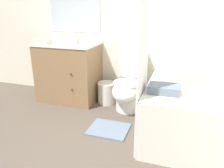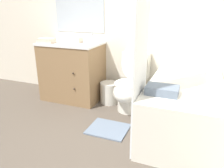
% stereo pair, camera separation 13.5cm
% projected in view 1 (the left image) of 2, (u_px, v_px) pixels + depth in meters
% --- Properties ---
extents(ground_plane, '(14.00, 14.00, 0.00)m').
position_uv_depth(ground_plane, '(84.00, 158.00, 2.05)').
color(ground_plane, brown).
extents(wall_back, '(8.00, 0.06, 2.50)m').
position_uv_depth(wall_back, '(127.00, 13.00, 3.00)').
color(wall_back, silver).
rests_on(wall_back, ground_plane).
extents(vanity_cabinet, '(0.87, 0.60, 0.86)m').
position_uv_depth(vanity_cabinet, '(69.00, 71.00, 3.23)').
color(vanity_cabinet, olive).
rests_on(vanity_cabinet, ground_plane).
extents(sink_faucet, '(0.14, 0.12, 0.12)m').
position_uv_depth(sink_faucet, '(74.00, 38.00, 3.26)').
color(sink_faucet, silver).
rests_on(sink_faucet, vanity_cabinet).
extents(toilet, '(0.38, 0.70, 0.88)m').
position_uv_depth(toilet, '(128.00, 86.00, 2.92)').
color(toilet, silver).
rests_on(toilet, ground_plane).
extents(bathtub, '(0.75, 1.39, 0.58)m').
position_uv_depth(bathtub, '(183.00, 106.00, 2.43)').
color(bathtub, silver).
rests_on(bathtub, ground_plane).
extents(shower_curtain, '(0.02, 0.46, 2.00)m').
position_uv_depth(shower_curtain, '(144.00, 47.00, 1.90)').
color(shower_curtain, white).
rests_on(shower_curtain, ground_plane).
extents(wastebasket, '(0.27, 0.27, 0.31)m').
position_uv_depth(wastebasket, '(107.00, 93.00, 3.18)').
color(wastebasket, silver).
rests_on(wastebasket, ground_plane).
extents(tissue_box, '(0.14, 0.12, 0.10)m').
position_uv_depth(tissue_box, '(73.00, 40.00, 3.06)').
color(tissue_box, beige).
rests_on(tissue_box, vanity_cabinet).
extents(soap_dispenser, '(0.06, 0.06, 0.14)m').
position_uv_depth(soap_dispenser, '(89.00, 39.00, 3.02)').
color(soap_dispenser, silver).
rests_on(soap_dispenser, vanity_cabinet).
extents(hand_towel_folded, '(0.23, 0.14, 0.07)m').
position_uv_depth(hand_towel_folded, '(43.00, 41.00, 3.00)').
color(hand_towel_folded, beige).
rests_on(hand_towel_folded, vanity_cabinet).
extents(bath_towel_folded, '(0.30, 0.20, 0.08)m').
position_uv_depth(bath_towel_folded, '(164.00, 89.00, 2.03)').
color(bath_towel_folded, slate).
rests_on(bath_towel_folded, bathtub).
extents(bath_mat, '(0.45, 0.38, 0.02)m').
position_uv_depth(bath_mat, '(109.00, 129.00, 2.51)').
color(bath_mat, slate).
rests_on(bath_mat, ground_plane).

